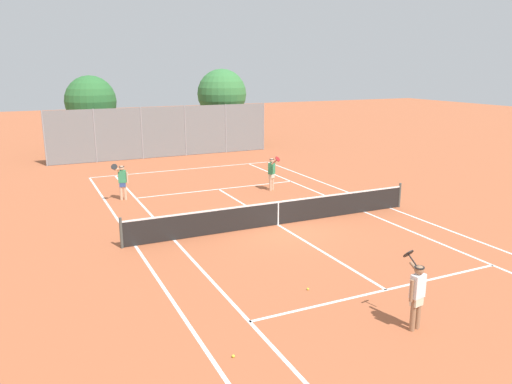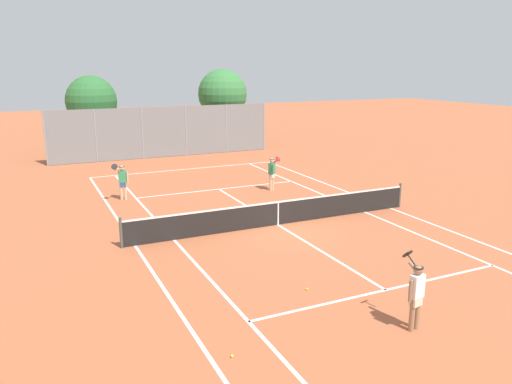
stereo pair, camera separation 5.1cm
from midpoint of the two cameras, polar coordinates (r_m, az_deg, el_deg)
The scene contains 13 objects.
ground_plane at distance 19.37m, azimuth 2.46°, elevation -3.78°, with size 120.00×120.00×0.00m, color #B25B38.
court_line_markings at distance 19.36m, azimuth 2.46°, elevation -3.77°, with size 11.10×23.90×0.01m.
tennis_net at distance 19.22m, azimuth 2.47°, elevation -2.34°, with size 12.00×0.10×1.07m.
player_near_side at distance 12.22m, azimuth 17.78°, elevation -10.89°, with size 0.58×0.81×1.77m.
player_far_left at distance 23.52m, azimuth -15.09°, elevation 1.31°, with size 0.80×0.71×1.77m.
player_far_right at distance 24.55m, azimuth 1.76°, elevation 2.32°, with size 0.43×0.90×1.77m.
loose_tennis_ball_0 at distance 14.00m, azimuth 5.85°, elevation -10.97°, with size 0.07×0.07×0.07m, color #D1DB33.
loose_tennis_ball_1 at distance 18.41m, azimuth -8.11°, elevation -4.77°, with size 0.07×0.07×0.07m, color #D1DB33.
loose_tennis_ball_2 at distance 11.07m, azimuth -2.74°, elevation -18.23°, with size 0.07×0.07×0.07m, color #D1DB33.
loose_tennis_ball_3 at distance 23.19m, azimuth 9.74°, elevation -0.86°, with size 0.07×0.07×0.07m, color #D1DB33.
back_fence at distance 34.17m, azimuth -10.52°, elevation 6.76°, with size 14.93×0.08×3.40m.
tree_behind_left at distance 36.96m, azimuth -18.38°, elevation 9.73°, with size 3.49×3.49×5.38m.
tree_behind_right at distance 38.91m, azimuth -3.85°, elevation 11.00°, with size 3.74×3.74×5.80m.
Camera 1 is at (-8.61, -16.29, 5.96)m, focal length 35.00 mm.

